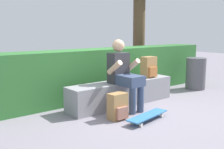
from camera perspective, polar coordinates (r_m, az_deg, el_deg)
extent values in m
plane|color=gray|center=(4.66, 4.48, -7.15)|extent=(24.00, 24.00, 0.00)
cube|color=gray|center=(4.80, 2.25, -3.97)|extent=(2.15, 0.44, 0.43)
cube|color=#333338|center=(4.57, 1.38, 1.42)|extent=(0.34, 0.22, 0.52)
sphere|color=#D8AD84|center=(4.53, 1.40, 6.26)|extent=(0.21, 0.21, 0.21)
cube|color=#384766|center=(4.36, 4.01, -1.29)|extent=(0.32, 0.40, 0.17)
cylinder|color=#384766|center=(4.27, 4.45, -5.70)|extent=(0.11, 0.11, 0.43)
cylinder|color=#384766|center=(4.39, 6.17, -5.30)|extent=(0.11, 0.11, 0.43)
cylinder|color=#D8AD84|center=(4.33, 0.56, 1.52)|extent=(0.09, 0.33, 0.27)
cylinder|color=#D8AD84|center=(4.59, 4.42, 1.94)|extent=(0.09, 0.33, 0.27)
cube|color=teal|center=(4.02, 7.69, -8.73)|extent=(0.82, 0.33, 0.02)
cylinder|color=silver|center=(4.29, 8.93, -8.30)|extent=(0.06, 0.04, 0.05)
cylinder|color=silver|center=(4.22, 10.66, -8.67)|extent=(0.06, 0.04, 0.05)
cylinder|color=silver|center=(3.86, 4.39, -10.29)|extent=(0.06, 0.04, 0.05)
cylinder|color=silver|center=(3.77, 6.24, -10.77)|extent=(0.06, 0.04, 0.05)
cube|color=#A37A47|center=(5.19, 7.91, 1.63)|extent=(0.28, 0.18, 0.40)
cube|color=#B16933|center=(5.12, 8.82, 0.60)|extent=(0.20, 0.05, 0.18)
cube|color=#A37A47|center=(4.03, 1.19, -6.81)|extent=(0.28, 0.18, 0.40)
cube|color=#A96E5B|center=(3.97, 2.27, -8.28)|extent=(0.20, 0.05, 0.18)
cube|color=#2E692F|center=(5.57, -0.05, 0.71)|extent=(5.15, 0.61, 0.97)
cylinder|color=brown|center=(7.26, 5.85, 10.22)|extent=(0.32, 0.32, 2.87)
cylinder|color=#4C4C51|center=(6.36, 17.59, 0.21)|extent=(0.44, 0.44, 0.72)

